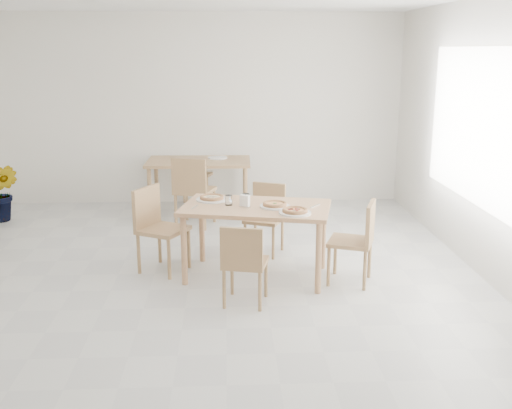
{
  "coord_description": "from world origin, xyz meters",
  "views": [
    {
      "loc": [
        0.4,
        -5.47,
        2.27
      ],
      "look_at": [
        0.68,
        0.33,
        0.76
      ],
      "focal_mm": 42.0,
      "sensor_mm": 36.0,
      "label": 1
    }
  ],
  "objects_px": {
    "chair_back_n": "(201,168)",
    "pizza_margherita": "(275,204)",
    "pizza_pepperoni": "(295,210)",
    "tumbler_a": "(246,198)",
    "plate_mushroom": "(212,200)",
    "chair_west": "(156,223)",
    "chair_north": "(266,213)",
    "pizza_mushroom": "(212,197)",
    "plate_margherita": "(275,206)",
    "second_table": "(199,166)",
    "chair_east": "(359,237)",
    "plate_empty": "(218,158)",
    "chair_south": "(244,259)",
    "chair_back_s": "(192,187)",
    "plate_pepperoni": "(295,213)",
    "napkin_holder": "(245,202)",
    "potted_plant": "(2,193)",
    "tumbler_b": "(229,200)",
    "main_table": "(256,214)"
  },
  "relations": [
    {
      "from": "plate_pepperoni",
      "to": "pizza_margherita",
      "type": "bearing_deg",
      "value": 124.43
    },
    {
      "from": "plate_pepperoni",
      "to": "napkin_holder",
      "type": "xyz_separation_m",
      "value": [
        -0.47,
        0.26,
        0.05
      ]
    },
    {
      "from": "plate_empty",
      "to": "chair_west",
      "type": "bearing_deg",
      "value": -103.86
    },
    {
      "from": "pizza_mushroom",
      "to": "plate_mushroom",
      "type": "bearing_deg",
      "value": 0.0
    },
    {
      "from": "chair_back_n",
      "to": "pizza_margherita",
      "type": "bearing_deg",
      "value": -58.02
    },
    {
      "from": "pizza_pepperoni",
      "to": "napkin_holder",
      "type": "bearing_deg",
      "value": 151.04
    },
    {
      "from": "plate_margherita",
      "to": "pizza_mushroom",
      "type": "xyz_separation_m",
      "value": [
        -0.63,
        0.3,
        0.02
      ]
    },
    {
      "from": "plate_margherita",
      "to": "second_table",
      "type": "relative_size",
      "value": 0.2
    },
    {
      "from": "chair_east",
      "to": "plate_margherita",
      "type": "xyz_separation_m",
      "value": [
        -0.82,
        0.17,
        0.28
      ]
    },
    {
      "from": "chair_east",
      "to": "plate_empty",
      "type": "distance_m",
      "value": 3.28
    },
    {
      "from": "napkin_holder",
      "to": "potted_plant",
      "type": "relative_size",
      "value": 0.16
    },
    {
      "from": "main_table",
      "to": "chair_east",
      "type": "relative_size",
      "value": 1.92
    },
    {
      "from": "chair_back_n",
      "to": "plate_margherita",
      "type": "bearing_deg",
      "value": -58.02
    },
    {
      "from": "chair_north",
      "to": "pizza_pepperoni",
      "type": "bearing_deg",
      "value": -56.7
    },
    {
      "from": "chair_east",
      "to": "plate_mushroom",
      "type": "relative_size",
      "value": 2.57
    },
    {
      "from": "plate_margherita",
      "to": "plate_pepperoni",
      "type": "relative_size",
      "value": 0.96
    },
    {
      "from": "pizza_pepperoni",
      "to": "plate_mushroom",
      "type": "bearing_deg",
      "value": 145.34
    },
    {
      "from": "chair_south",
      "to": "chair_north",
      "type": "distance_m",
      "value": 1.55
    },
    {
      "from": "pizza_pepperoni",
      "to": "tumbler_a",
      "type": "height_order",
      "value": "tumbler_a"
    },
    {
      "from": "chair_west",
      "to": "plate_empty",
      "type": "height_order",
      "value": "chair_west"
    },
    {
      "from": "chair_west",
      "to": "plate_margherita",
      "type": "xyz_separation_m",
      "value": [
        1.22,
        -0.31,
        0.24
      ]
    },
    {
      "from": "plate_pepperoni",
      "to": "chair_back_n",
      "type": "xyz_separation_m",
      "value": [
        -1.05,
        3.61,
        -0.26
      ]
    },
    {
      "from": "plate_pepperoni",
      "to": "napkin_holder",
      "type": "distance_m",
      "value": 0.54
    },
    {
      "from": "plate_pepperoni",
      "to": "tumbler_b",
      "type": "xyz_separation_m",
      "value": [
        -0.63,
        0.36,
        0.04
      ]
    },
    {
      "from": "napkin_holder",
      "to": "chair_back_s",
      "type": "xyz_separation_m",
      "value": [
        -0.63,
        1.86,
        -0.27
      ]
    },
    {
      "from": "plate_mushroom",
      "to": "chair_west",
      "type": "bearing_deg",
      "value": 179.81
    },
    {
      "from": "chair_north",
      "to": "plate_empty",
      "type": "height_order",
      "value": "chair_north"
    },
    {
      "from": "chair_back_s",
      "to": "plate_mushroom",
      "type": "bearing_deg",
      "value": 117.76
    },
    {
      "from": "chair_west",
      "to": "plate_margherita",
      "type": "distance_m",
      "value": 1.28
    },
    {
      "from": "chair_south",
      "to": "chair_back_s",
      "type": "bearing_deg",
      "value": -63.67
    },
    {
      "from": "chair_west",
      "to": "plate_mushroom",
      "type": "height_order",
      "value": "chair_west"
    },
    {
      "from": "pizza_margherita",
      "to": "pizza_pepperoni",
      "type": "height_order",
      "value": "same"
    },
    {
      "from": "plate_margherita",
      "to": "chair_west",
      "type": "bearing_deg",
      "value": 165.88
    },
    {
      "from": "main_table",
      "to": "plate_margherita",
      "type": "relative_size",
      "value": 5.38
    },
    {
      "from": "plate_mushroom",
      "to": "second_table",
      "type": "xyz_separation_m",
      "value": [
        -0.24,
        2.33,
        -0.09
      ]
    },
    {
      "from": "pizza_margherita",
      "to": "tumbler_a",
      "type": "distance_m",
      "value": 0.34
    },
    {
      "from": "plate_mushroom",
      "to": "second_table",
      "type": "bearing_deg",
      "value": 95.89
    },
    {
      "from": "chair_south",
      "to": "pizza_pepperoni",
      "type": "relative_size",
      "value": 2.67
    },
    {
      "from": "pizza_margherita",
      "to": "potted_plant",
      "type": "relative_size",
      "value": 0.37
    },
    {
      "from": "tumbler_a",
      "to": "second_table",
      "type": "distance_m",
      "value": 2.53
    },
    {
      "from": "chair_south",
      "to": "plate_mushroom",
      "type": "xyz_separation_m",
      "value": [
        -0.3,
        0.98,
        0.31
      ]
    },
    {
      "from": "chair_back_n",
      "to": "chair_back_s",
      "type": "bearing_deg",
      "value": -74.55
    },
    {
      "from": "plate_margherita",
      "to": "chair_back_s",
      "type": "relative_size",
      "value": 0.32
    },
    {
      "from": "pizza_mushroom",
      "to": "tumbler_b",
      "type": "relative_size",
      "value": 3.09
    },
    {
      "from": "plate_pepperoni",
      "to": "tumbler_b",
      "type": "height_order",
      "value": "tumbler_b"
    },
    {
      "from": "pizza_margherita",
      "to": "pizza_pepperoni",
      "type": "xyz_separation_m",
      "value": [
        0.17,
        -0.25,
        0.0
      ]
    },
    {
      "from": "chair_north",
      "to": "pizza_mushroom",
      "type": "distance_m",
      "value": 0.87
    },
    {
      "from": "main_table",
      "to": "tumbler_b",
      "type": "relative_size",
      "value": 16.29
    },
    {
      "from": "plate_mushroom",
      "to": "tumbler_b",
      "type": "bearing_deg",
      "value": -47.95
    },
    {
      "from": "second_table",
      "to": "chair_back_n",
      "type": "bearing_deg",
      "value": 91.2
    }
  ]
}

